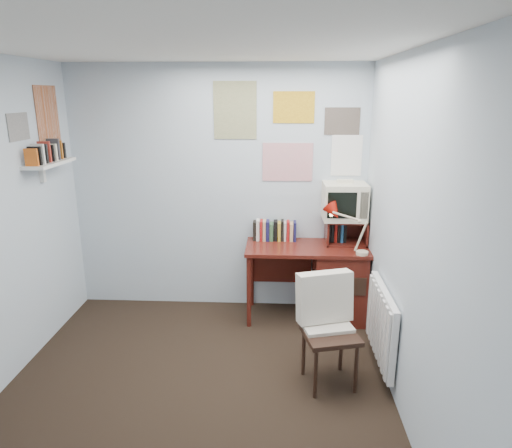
{
  "coord_description": "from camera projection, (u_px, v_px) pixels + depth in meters",
  "views": [
    {
      "loc": [
        0.61,
        -2.8,
        2.21
      ],
      "look_at": [
        0.42,
        1.0,
        1.12
      ],
      "focal_mm": 32.0,
      "sensor_mm": 36.0,
      "label": 1
    }
  ],
  "objects": [
    {
      "name": "ground",
      "position": [
        192.0,
        408.0,
        3.33
      ],
      "size": [
        3.5,
        3.5,
        0.0
      ],
      "primitive_type": "plane",
      "color": "black",
      "rests_on": "ground"
    },
    {
      "name": "back_wall",
      "position": [
        219.0,
        191.0,
        4.66
      ],
      "size": [
        3.0,
        0.02,
        2.5
      ],
      "primitive_type": "cube",
      "color": "silver",
      "rests_on": "ground"
    },
    {
      "name": "right_wall",
      "position": [
        417.0,
        249.0,
        2.91
      ],
      "size": [
        0.02,
        3.5,
        2.5
      ],
      "primitive_type": "cube",
      "color": "silver",
      "rests_on": "ground"
    },
    {
      "name": "ceiling",
      "position": [
        175.0,
        41.0,
        2.64
      ],
      "size": [
        3.0,
        3.5,
        0.02
      ],
      "primitive_type": "cube",
      "color": "white",
      "rests_on": "back_wall"
    },
    {
      "name": "desk",
      "position": [
        333.0,
        280.0,
        4.58
      ],
      "size": [
        1.2,
        0.55,
        0.76
      ],
      "color": "#561B13",
      "rests_on": "ground"
    },
    {
      "name": "desk_chair",
      "position": [
        330.0,
        335.0,
        3.5
      ],
      "size": [
        0.52,
        0.51,
        0.85
      ],
      "primitive_type": "cube",
      "rotation": [
        0.0,
        0.0,
        0.25
      ],
      "color": "black",
      "rests_on": "ground"
    },
    {
      "name": "desk_lamp",
      "position": [
        363.0,
        233.0,
        4.2
      ],
      "size": [
        0.35,
        0.32,
        0.42
      ],
      "primitive_type": "cube",
      "rotation": [
        0.0,
        0.0,
        0.3
      ],
      "color": "red",
      "rests_on": "desk"
    },
    {
      "name": "tv_riser",
      "position": [
        346.0,
        231.0,
        4.55
      ],
      "size": [
        0.4,
        0.3,
        0.25
      ],
      "primitive_type": "cube",
      "color": "#561B13",
      "rests_on": "desk"
    },
    {
      "name": "crt_tv",
      "position": [
        344.0,
        199.0,
        4.48
      ],
      "size": [
        0.43,
        0.39,
        0.39
      ],
      "primitive_type": "cube",
      "rotation": [
        0.0,
        0.0,
        0.02
      ],
      "color": "beige",
      "rests_on": "tv_riser"
    },
    {
      "name": "book_row",
      "position": [
        283.0,
        230.0,
        4.65
      ],
      "size": [
        0.6,
        0.14,
        0.22
      ],
      "primitive_type": "cube",
      "color": "#561B13",
      "rests_on": "desk"
    },
    {
      "name": "radiator",
      "position": [
        382.0,
        324.0,
        3.67
      ],
      "size": [
        0.09,
        0.8,
        0.6
      ],
      "primitive_type": "cube",
      "color": "white",
      "rests_on": "right_wall"
    },
    {
      "name": "wall_shelf",
      "position": [
        50.0,
        163.0,
        4.01
      ],
      "size": [
        0.2,
        0.62,
        0.24
      ],
      "primitive_type": "cube",
      "color": "white",
      "rests_on": "left_wall"
    },
    {
      "name": "posters_back",
      "position": [
        288.0,
        132.0,
        4.46
      ],
      "size": [
        1.2,
        0.01,
        0.9
      ],
      "primitive_type": "cube",
      "color": "white",
      "rests_on": "back_wall"
    },
    {
      "name": "posters_left",
      "position": [
        34.0,
        119.0,
        3.9
      ],
      "size": [
        0.01,
        0.7,
        0.6
      ],
      "primitive_type": "cube",
      "color": "white",
      "rests_on": "left_wall"
    }
  ]
}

